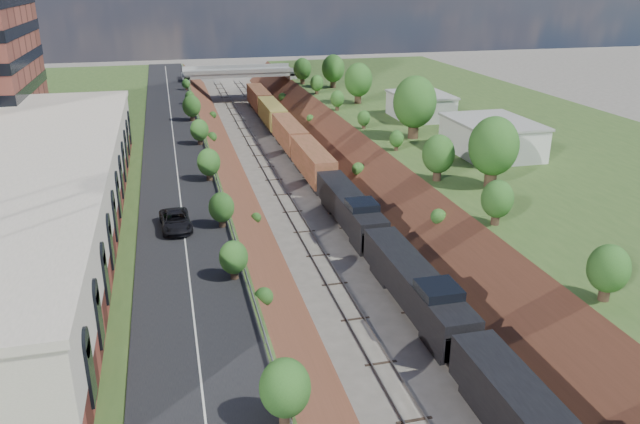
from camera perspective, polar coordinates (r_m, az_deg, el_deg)
The scene contains 16 objects.
platform_left at distance 82.71m, azimuth -25.11°, elevation 2.12°, with size 44.00×180.00×5.00m, color #385523.
platform_right at distance 94.66m, azimuth 17.91°, elevation 5.27°, with size 44.00×180.00×5.00m, color #385523.
embankment_left at distance 81.88m, azimuth -9.65°, elevation 1.82°, with size 7.07×180.00×7.07m, color brown.
embankment_right at distance 86.09m, azimuth 5.10°, elevation 2.98°, with size 7.07×180.00×7.07m, color brown.
rail_left_track at distance 82.80m, azimuth -3.86°, elevation 2.35°, with size 1.58×180.00×0.18m, color gray.
rail_right_track at distance 83.80m, azimuth -0.35°, elevation 2.63°, with size 1.58×180.00×0.18m, color gray.
road at distance 80.25m, azimuth -13.07°, elevation 4.96°, with size 8.00×180.00×0.10m, color black.
guardrail at distance 80.06m, azimuth -10.16°, elevation 5.51°, with size 0.10×171.00×0.70m.
commercial_building at distance 59.38m, azimuth -24.83°, elevation 1.47°, with size 14.30×62.30×7.00m.
overpass at distance 141.94m, azimuth -7.43°, elevation 11.99°, with size 24.50×8.30×7.40m.
white_building_near at distance 82.17m, azimuth 15.41°, elevation 6.52°, with size 9.00×12.00×4.00m, color silver.
white_building_far at distance 101.28m, azimuth 9.17°, elevation 9.48°, with size 8.00×10.00×3.60m, color silver.
tree_right_large at distance 68.35m, azimuth 15.59°, elevation 5.77°, with size 5.25×5.25×7.61m.
tree_left_crest at distance 42.25m, azimuth -6.66°, elevation -6.34°, with size 2.45×2.45×3.55m.
freight_train at distance 83.14m, azimuth -0.37°, elevation 4.26°, with size 3.01×121.51×4.55m.
suv at distance 56.72m, azimuth -13.06°, elevation -0.78°, with size 2.57×5.58×1.55m, color black.
Camera 1 is at (-16.06, -17.41, 26.21)m, focal length 35.00 mm.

